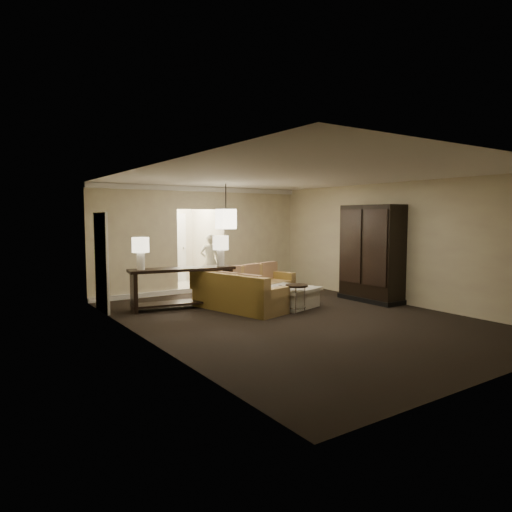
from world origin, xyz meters
TOP-DOWN VIEW (x-y plane):
  - ground at (0.00, 0.00)m, footprint 8.00×8.00m
  - wall_back at (0.00, 4.00)m, footprint 6.00×0.04m
  - wall_front at (0.00, -4.00)m, footprint 6.00×0.04m
  - wall_left at (-3.00, 0.00)m, footprint 0.04×8.00m
  - wall_right at (3.00, 0.00)m, footprint 0.04×8.00m
  - ceiling at (0.00, 0.00)m, footprint 6.00×8.00m
  - crown_molding at (0.00, 3.95)m, footprint 6.00×0.10m
  - baseboard at (0.00, 3.95)m, footprint 6.00×0.10m
  - side_door at (-2.97, 2.80)m, footprint 0.05×0.90m
  - foyer at (0.00, 5.34)m, footprint 1.44×2.02m
  - sectional_sofa at (0.05, 1.83)m, footprint 2.91×2.74m
  - coffee_table at (0.63, 1.00)m, footprint 1.37×1.37m
  - console_table at (-1.40, 2.20)m, footprint 2.37×0.89m
  - armoire at (2.69, 0.47)m, footprint 0.68×1.59m
  - drink_table at (0.40, 0.45)m, footprint 0.47×0.47m
  - table_lamp_left at (-2.28, 2.34)m, footprint 0.36×0.36m
  - table_lamp_right at (-0.52, 2.05)m, footprint 0.36×0.36m
  - pendant_light at (0.00, 2.70)m, footprint 0.38×0.38m
  - person at (0.45, 4.38)m, footprint 0.71×0.59m

SIDE VIEW (x-z plane):
  - ground at x=0.00m, z-range 0.00..0.00m
  - baseboard at x=0.00m, z-range 0.00..0.12m
  - coffee_table at x=0.63m, z-range 0.00..0.46m
  - sectional_sofa at x=0.05m, z-range -0.08..0.74m
  - drink_table at x=0.40m, z-range 0.13..0.72m
  - console_table at x=-1.40m, z-range 0.09..0.98m
  - person at x=0.45m, z-range 0.00..1.69m
  - side_door at x=-2.97m, z-range 0.00..2.10m
  - armoire at x=2.69m, z-range -0.05..2.23m
  - foyer at x=0.00m, z-range -0.10..2.70m
  - table_lamp_left at x=-2.28m, z-range 1.01..1.69m
  - table_lamp_right at x=-0.52m, z-range 1.01..1.69m
  - wall_back at x=0.00m, z-range 0.00..2.80m
  - wall_front at x=0.00m, z-range 0.00..2.80m
  - wall_left at x=-3.00m, z-range 0.00..2.80m
  - wall_right at x=3.00m, z-range 0.00..2.80m
  - pendant_light at x=0.00m, z-range 1.41..2.50m
  - crown_molding at x=0.00m, z-range 2.67..2.79m
  - ceiling at x=0.00m, z-range 2.79..2.81m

